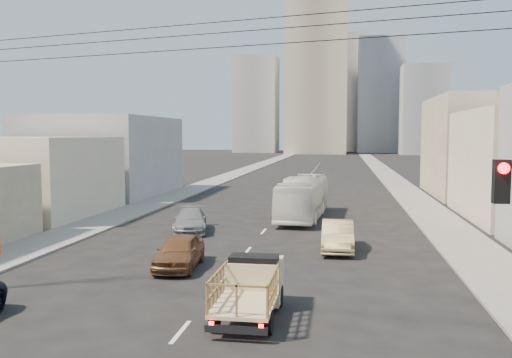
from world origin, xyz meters
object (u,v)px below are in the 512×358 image
(city_bus, at_px, (303,197))
(flatbed_pickup, at_px, (250,284))
(sedan_grey, at_px, (190,221))
(sedan_tan, at_px, (338,236))
(sedan_brown, at_px, (179,252))

(city_bus, bearing_deg, flatbed_pickup, -86.84)
(flatbed_pickup, bearing_deg, sedan_grey, 112.95)
(sedan_tan, bearing_deg, sedan_grey, 155.14)
(flatbed_pickup, xyz_separation_m, city_bus, (0.21, 22.14, 0.44))
(city_bus, bearing_deg, sedan_tan, -72.86)
(flatbed_pickup, height_order, city_bus, city_bus)
(sedan_brown, xyz_separation_m, sedan_grey, (-2.11, 9.21, -0.05))
(flatbed_pickup, distance_m, sedan_brown, 7.48)
(city_bus, relative_size, sedan_brown, 2.46)
(sedan_grey, bearing_deg, sedan_brown, -90.54)
(flatbed_pickup, height_order, sedan_grey, flatbed_pickup)
(city_bus, distance_m, sedan_brown, 16.72)
(sedan_brown, relative_size, sedan_tan, 0.94)
(sedan_tan, bearing_deg, sedan_brown, -145.72)
(flatbed_pickup, relative_size, sedan_grey, 0.89)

